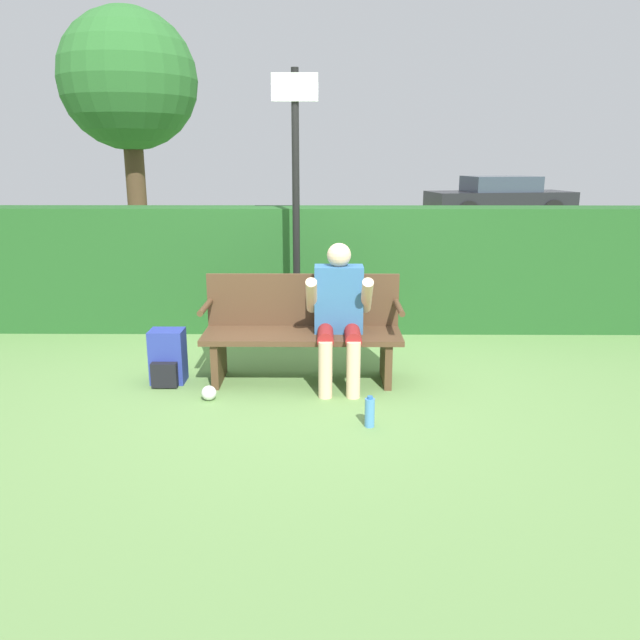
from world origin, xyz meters
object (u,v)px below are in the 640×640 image
(backpack, at_px, (168,358))
(signpost, at_px, (296,195))
(water_bottle, at_px, (370,412))
(tree, at_px, (129,83))
(park_bench, at_px, (302,330))
(parked_car, at_px, (499,199))
(person_seated, at_px, (339,309))

(backpack, height_order, signpost, signpost)
(water_bottle, relative_size, tree, 0.06)
(park_bench, distance_m, parked_car, 14.70)
(signpost, height_order, parked_car, signpost)
(signpost, bearing_deg, parked_car, 66.89)
(person_seated, xyz_separation_m, parked_car, (5.05, 13.80, 0.00))
(park_bench, distance_m, signpost, 1.42)
(person_seated, distance_m, backpack, 1.50)
(person_seated, height_order, water_bottle, person_seated)
(tree, bearing_deg, backpack, -71.78)
(person_seated, distance_m, signpost, 1.41)
(signpost, height_order, tree, tree)
(backpack, relative_size, water_bottle, 2.00)
(signpost, relative_size, parked_car, 0.60)
(park_bench, bearing_deg, signpost, 95.34)
(backpack, distance_m, signpost, 1.96)
(backpack, bearing_deg, person_seated, -0.15)
(person_seated, xyz_separation_m, signpost, (-0.39, 1.05, 0.86))
(signpost, xyz_separation_m, tree, (-2.70, 3.97, 1.44))
(park_bench, bearing_deg, water_bottle, -63.05)
(person_seated, height_order, signpost, signpost)
(park_bench, relative_size, backpack, 3.64)
(park_bench, height_order, person_seated, person_seated)
(backpack, relative_size, tree, 0.11)
(parked_car, bearing_deg, water_bottle, -118.36)
(signpost, bearing_deg, tree, 124.15)
(park_bench, distance_m, backpack, 1.16)
(person_seated, bearing_deg, water_bottle, -77.05)
(person_seated, xyz_separation_m, water_bottle, (0.20, -0.88, -0.53))
(park_bench, relative_size, tree, 0.41)
(signpost, bearing_deg, water_bottle, -72.90)
(park_bench, xyz_separation_m, parked_car, (5.35, 13.69, 0.21))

